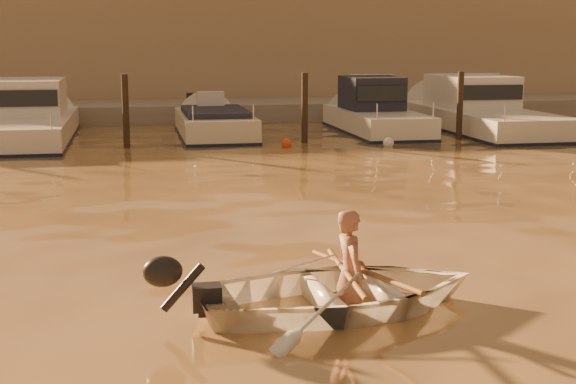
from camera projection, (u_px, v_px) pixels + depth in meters
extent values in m
plane|color=olive|center=(144.00, 309.00, 8.75)|extent=(160.00, 160.00, 0.00)
imported|color=white|center=(341.00, 292.00, 8.69)|extent=(3.32, 2.52, 0.65)
imported|color=#A16450|center=(350.00, 273.00, 8.68)|extent=(0.38, 0.54, 1.41)
cylinder|color=olive|center=(363.00, 271.00, 8.72)|extent=(0.69, 2.02, 0.13)
cylinder|color=brown|center=(346.00, 272.00, 8.66)|extent=(0.23, 2.10, 0.13)
cylinder|color=#2D2319|center=(126.00, 115.00, 21.85)|extent=(0.18, 0.18, 2.20)
cylinder|color=#2D2319|center=(305.00, 112.00, 22.80)|extent=(0.18, 0.18, 2.20)
cylinder|color=#2D2319|center=(460.00, 109.00, 23.69)|extent=(0.18, 0.18, 2.20)
sphere|color=silver|center=(30.00, 152.00, 20.40)|extent=(0.30, 0.30, 0.30)
sphere|color=#DF421A|center=(287.00, 143.00, 22.06)|extent=(0.30, 0.30, 0.30)
sphere|color=white|center=(388.00, 143.00, 22.23)|extent=(0.30, 0.30, 0.30)
cube|color=gray|center=(133.00, 116.00, 29.46)|extent=(52.00, 4.00, 1.00)
cube|color=#9E8466|center=(130.00, 52.00, 34.34)|extent=(46.00, 7.00, 4.80)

